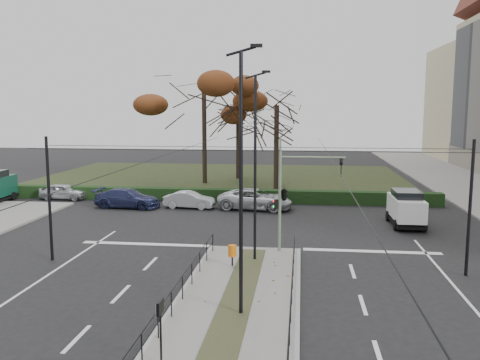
% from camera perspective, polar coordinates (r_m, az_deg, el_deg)
% --- Properties ---
extents(ground, '(140.00, 140.00, 0.00)m').
position_cam_1_polar(ground, '(21.95, 0.47, -11.36)').
color(ground, black).
rests_on(ground, ground).
extents(median_island, '(4.40, 15.00, 0.14)m').
position_cam_1_polar(median_island, '(19.59, -0.37, -13.57)').
color(median_island, slate).
rests_on(median_island, ground).
extents(park, '(38.00, 26.00, 0.10)m').
position_cam_1_polar(park, '(53.72, -2.07, 0.24)').
color(park, '#252E17').
rests_on(park, ground).
extents(hedge, '(38.00, 1.00, 1.00)m').
position_cam_1_polar(hedge, '(40.62, -5.01, -1.65)').
color(hedge, black).
rests_on(hedge, ground).
extents(median_railing, '(4.14, 13.24, 0.92)m').
position_cam_1_polar(median_railing, '(19.19, -0.41, -11.16)').
color(median_railing, black).
rests_on(median_railing, median_island).
extents(catenary, '(20.00, 34.00, 6.00)m').
position_cam_1_polar(catenary, '(22.65, 0.94, -1.80)').
color(catenary, black).
rests_on(catenary, ground).
extents(traffic_light, '(3.52, 2.02, 5.17)m').
position_cam_1_polar(traffic_light, '(25.43, 5.17, -1.38)').
color(traffic_light, '#63765B').
rests_on(traffic_light, median_island).
extents(litter_bin, '(0.38, 0.38, 0.96)m').
position_cam_1_polar(litter_bin, '(23.43, -0.88, -7.98)').
color(litter_bin, black).
rests_on(litter_bin, median_island).
extents(info_panel, '(0.11, 0.49, 1.88)m').
position_cam_1_polar(info_panel, '(14.72, -8.96, -14.67)').
color(info_panel, black).
rests_on(info_panel, median_island).
extents(streetlamp_median_near, '(0.77, 0.16, 9.23)m').
position_cam_1_polar(streetlamp_median_near, '(17.22, 0.17, -0.14)').
color(streetlamp_median_near, black).
rests_on(streetlamp_median_near, median_island).
extents(streetlamp_median_far, '(0.74, 0.15, 8.86)m').
position_cam_1_polar(streetlamp_median_far, '(23.69, 1.76, 1.62)').
color(streetlamp_median_far, black).
rests_on(streetlamp_median_far, median_island).
extents(parked_car_first, '(3.81, 1.54, 1.30)m').
position_cam_1_polar(parked_car_first, '(43.55, -19.21, -1.22)').
color(parked_car_first, '#B5B8BD').
rests_on(parked_car_first, ground).
extents(parked_car_second, '(3.86, 1.64, 1.24)m').
position_cam_1_polar(parked_car_second, '(37.68, -5.70, -2.23)').
color(parked_car_second, '#B5B8BD').
rests_on(parked_car_second, ground).
extents(parked_car_third, '(5.02, 2.37, 1.42)m').
position_cam_1_polar(parked_car_third, '(38.60, -12.52, -2.01)').
color(parked_car_third, '#1F254A').
rests_on(parked_car_third, ground).
extents(parked_car_fourth, '(5.63, 3.05, 1.50)m').
position_cam_1_polar(parked_car_fourth, '(37.08, 1.73, -2.16)').
color(parked_car_fourth, '#B5B8BD').
rests_on(parked_car_fourth, ground).
extents(white_van, '(1.93, 4.12, 2.25)m').
position_cam_1_polar(white_van, '(33.43, 18.14, -2.93)').
color(white_van, white).
rests_on(white_van, ground).
extents(rust_tree, '(10.75, 10.75, 11.89)m').
position_cam_1_polar(rust_tree, '(49.40, -4.07, 10.11)').
color(rust_tree, black).
rests_on(rust_tree, park).
extents(bare_tree_center, '(6.51, 6.51, 9.65)m').
position_cam_1_polar(bare_tree_center, '(52.61, -0.21, 7.48)').
color(bare_tree_center, black).
rests_on(bare_tree_center, park).
extents(bare_tree_near, '(5.79, 5.79, 9.98)m').
position_cam_1_polar(bare_tree_near, '(45.31, 4.14, 7.67)').
color(bare_tree_near, black).
rests_on(bare_tree_near, park).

